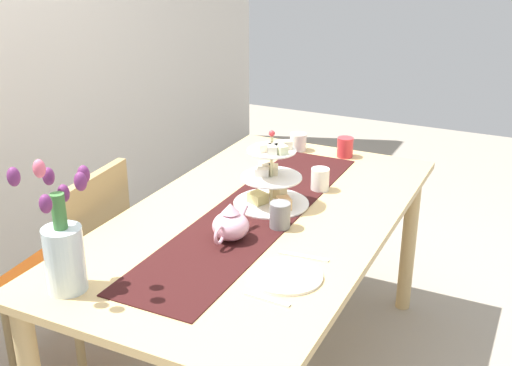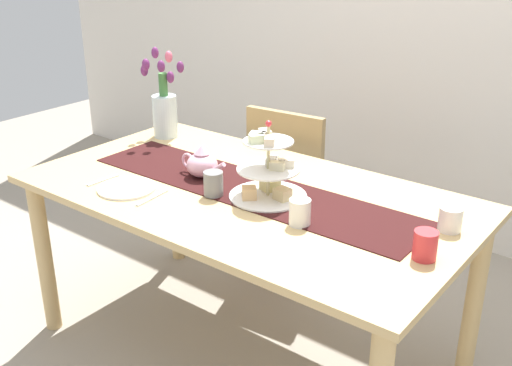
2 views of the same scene
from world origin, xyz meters
name	(u,v)px [view 1 (image 1 of 2)]	position (x,y,z in m)	size (l,w,h in m)	color
dining_table	(259,238)	(0.00, 0.00, 0.67)	(1.78, 0.97, 0.77)	tan
chair_left	(78,264)	(-0.24, 0.71, 0.50)	(0.45, 0.45, 0.91)	#9C8254
table_runner	(254,214)	(0.00, 0.02, 0.77)	(1.46, 0.33, 0.00)	black
tiered_cake_stand	(271,181)	(0.11, 0.00, 0.87)	(0.30, 0.30, 0.30)	beige
teapot	(231,225)	(-0.23, 0.00, 0.83)	(0.24, 0.13, 0.14)	#E5A8BC
tulip_vase	(63,246)	(-0.74, 0.29, 0.91)	(0.19, 0.21, 0.42)	silver
cream_jug	(298,142)	(0.77, 0.16, 0.81)	(0.08, 0.08, 0.09)	white
dinner_plate_left	(287,276)	(-0.38, -0.28, 0.77)	(0.23, 0.23, 0.01)	white
fork_left	(267,299)	(-0.52, -0.28, 0.77)	(0.02, 0.15, 0.01)	silver
knife_left	(304,256)	(-0.23, -0.28, 0.77)	(0.01, 0.17, 0.01)	silver
mug_grey	(280,215)	(-0.06, -0.12, 0.82)	(0.08, 0.08, 0.10)	slate
mug_white_text	(320,179)	(0.34, -0.12, 0.82)	(0.08, 0.08, 0.10)	white
mug_orange	(345,147)	(0.78, -0.08, 0.82)	(0.08, 0.08, 0.10)	red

